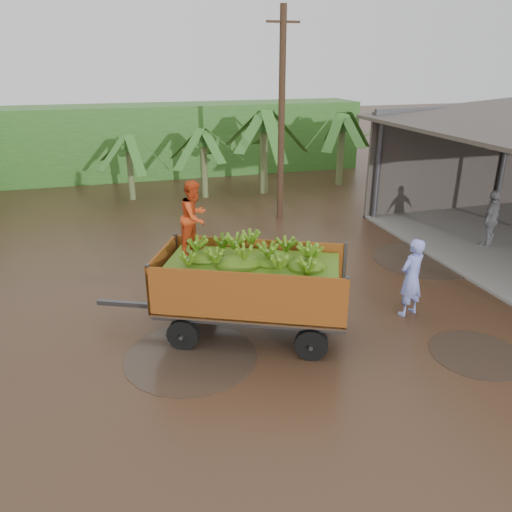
{
  "coord_description": "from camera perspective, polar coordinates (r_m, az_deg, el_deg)",
  "views": [
    {
      "loc": [
        -4.33,
        -10.84,
        5.83
      ],
      "look_at": [
        -1.38,
        -0.82,
        1.66
      ],
      "focal_mm": 35.0,
      "sensor_mm": 36.0,
      "label": 1
    }
  ],
  "objects": [
    {
      "name": "man_grey",
      "position": [
        17.88,
        25.27,
        3.81
      ],
      "size": [
        1.2,
        0.98,
        1.91
      ],
      "primitive_type": "imported",
      "rotation": [
        0.0,
        0.0,
        3.69
      ],
      "color": "gray",
      "rests_on": "ground"
    },
    {
      "name": "ground",
      "position": [
        13.05,
        4.84,
        -4.87
      ],
      "size": [
        100.0,
        100.0,
        0.0
      ],
      "primitive_type": "plane",
      "color": "black",
      "rests_on": "ground"
    },
    {
      "name": "hedge_north",
      "position": [
        27.24,
        -11.58,
        12.81
      ],
      "size": [
        22.0,
        3.0,
        3.6
      ],
      "primitive_type": "cube",
      "color": "#2D661E",
      "rests_on": "ground"
    },
    {
      "name": "banana_trailer",
      "position": [
        10.91,
        -0.62,
        -3.0
      ],
      "size": [
        5.63,
        3.53,
        3.48
      ],
      "rotation": [
        0.0,
        0.0,
        -0.44
      ],
      "color": "#C5671C",
      "rests_on": "ground"
    },
    {
      "name": "banana_plants",
      "position": [
        16.72,
        -17.2,
        6.63
      ],
      "size": [
        24.27,
        20.43,
        3.96
      ],
      "color": "#2D661E",
      "rests_on": "ground"
    },
    {
      "name": "man_blue",
      "position": [
        12.4,
        17.33,
        -2.37
      ],
      "size": [
        0.81,
        0.66,
        1.94
      ],
      "primitive_type": "imported",
      "rotation": [
        0.0,
        0.0,
        3.45
      ],
      "color": "#808FE9",
      "rests_on": "ground"
    },
    {
      "name": "utility_pole",
      "position": [
        18.76,
        2.93,
        15.56
      ],
      "size": [
        1.2,
        0.24,
        7.52
      ],
      "color": "#47301E",
      "rests_on": "ground"
    }
  ]
}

